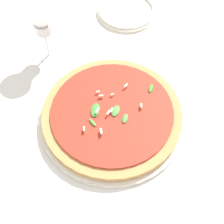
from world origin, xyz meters
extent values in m
plane|color=silver|center=(0.00, 0.00, 0.00)|extent=(6.00, 6.00, 0.00)
cylinder|color=silver|center=(0.03, -0.03, 0.01)|extent=(0.36, 0.36, 0.01)
cylinder|color=#B7844C|center=(0.03, -0.03, 0.02)|extent=(0.34, 0.34, 0.02)
cylinder|color=#A82D1E|center=(0.03, -0.03, 0.03)|extent=(0.30, 0.30, 0.01)
ellipsoid|color=#498237|center=(0.02, -0.03, 0.04)|extent=(0.03, 0.04, 0.01)
ellipsoid|color=#408630|center=(0.01, -0.15, 0.04)|extent=(0.02, 0.03, 0.01)
ellipsoid|color=#3B8134|center=(0.06, 0.00, 0.04)|extent=(0.04, 0.05, 0.01)
ellipsoid|color=#478537|center=(-0.01, -0.04, 0.04)|extent=(0.02, 0.03, 0.01)
ellipsoid|color=#488531|center=(0.03, 0.03, 0.04)|extent=(0.03, 0.01, 0.01)
cube|color=#EFE5C6|center=(0.03, -0.03, 0.04)|extent=(0.01, 0.01, 0.01)
cube|color=#EFE5C6|center=(0.09, -0.04, 0.04)|extent=(0.01, 0.01, 0.00)
cube|color=#EFE5C6|center=(0.00, 0.03, 0.04)|extent=(0.01, 0.01, 0.01)
cube|color=#EFE5C6|center=(-0.01, -0.09, 0.04)|extent=(0.01, 0.01, 0.01)
cube|color=#EFE5C6|center=(0.05, 0.00, 0.04)|extent=(0.01, 0.01, 0.01)
cube|color=#EFE5C6|center=(0.06, -0.10, 0.04)|extent=(0.01, 0.01, 0.01)
cube|color=#EFE5C6|center=(0.08, -0.04, 0.04)|extent=(0.01, 0.01, 0.01)
cube|color=#EFE5C6|center=(0.03, -0.02, 0.04)|extent=(0.01, 0.01, 0.01)
cube|color=#EFE5C6|center=(0.06, -0.06, 0.04)|extent=(0.01, 0.01, 0.00)
cube|color=#EFE5C6|center=(0.03, 0.05, 0.04)|extent=(0.01, 0.01, 0.01)
cylinder|color=white|center=(0.31, -0.04, 0.00)|extent=(0.07, 0.07, 0.00)
cylinder|color=white|center=(0.31, -0.04, 0.04)|extent=(0.01, 0.01, 0.08)
cone|color=white|center=(0.31, -0.04, 0.12)|extent=(0.09, 0.09, 0.08)
cylinder|color=white|center=(0.31, -0.04, 0.10)|extent=(0.05, 0.05, 0.03)
cylinder|color=silver|center=(0.29, -0.33, 0.01)|extent=(0.19, 0.19, 0.01)
torus|color=silver|center=(0.29, -0.33, 0.01)|extent=(0.18, 0.18, 0.01)
camera|label=1|loc=(-0.28, 0.25, 0.66)|focal=50.00mm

